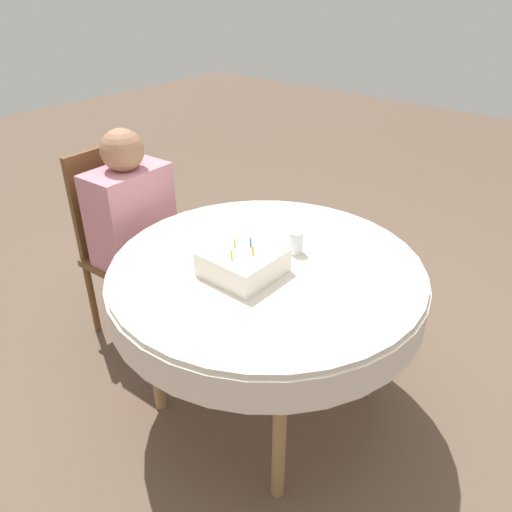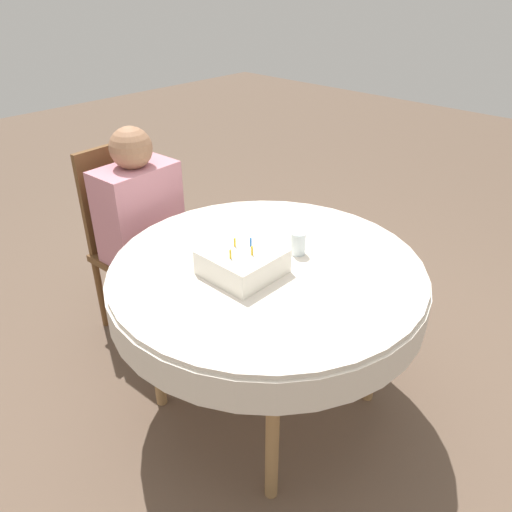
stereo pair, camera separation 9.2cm
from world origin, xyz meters
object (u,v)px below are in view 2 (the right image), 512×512
object	(u,v)px
person	(141,215)
drinking_glass	(298,243)
birthday_cake	(243,262)
chair	(133,236)

from	to	relation	value
person	drinking_glass	size ratio (longest dim) A/B	11.78
person	birthday_cake	world-z (taller)	person
birthday_cake	drinking_glass	distance (m)	0.27
chair	person	xyz separation A→B (m)	(0.01, -0.10, 0.16)
chair	drinking_glass	world-z (taller)	chair
chair	birthday_cake	size ratio (longest dim) A/B	3.78
person	drinking_glass	xyz separation A→B (m)	(0.15, -0.89, 0.11)
chair	drinking_glass	xyz separation A→B (m)	(0.16, -0.99, 0.27)
chair	person	bearing A→B (deg)	-90.00
chair	drinking_glass	size ratio (longest dim) A/B	10.43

